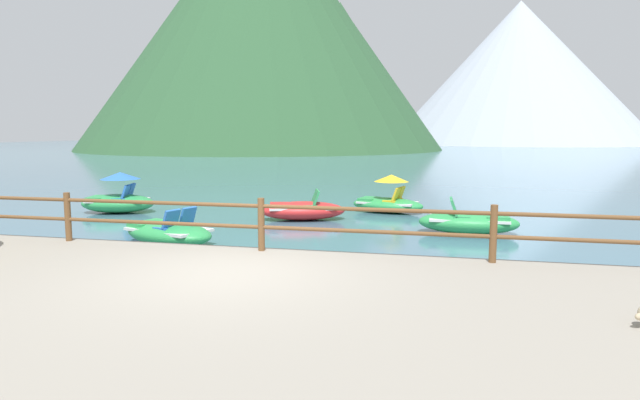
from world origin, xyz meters
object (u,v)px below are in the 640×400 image
pedal_boat_4 (302,210)px  pedal_boat_3 (388,200)px  pedal_boat_0 (168,232)px  pedal_boat_2 (469,222)px  pedal_boat_1 (118,199)px

pedal_boat_4 → pedal_boat_3: bearing=41.8°
pedal_boat_3 → pedal_boat_4: 3.02m
pedal_boat_0 → pedal_boat_2: pedal_boat_2 is taller
pedal_boat_0 → pedal_boat_1: 5.67m
pedal_boat_2 → pedal_boat_3: (-2.34, 3.15, 0.09)m
pedal_boat_2 → pedal_boat_3: pedal_boat_3 is taller
pedal_boat_2 → pedal_boat_4: (-4.59, 1.14, -0.01)m
pedal_boat_0 → pedal_boat_1: pedal_boat_1 is taller
pedal_boat_4 → pedal_boat_1: bearing=179.5°
pedal_boat_0 → pedal_boat_3: (4.29, 6.04, 0.10)m
pedal_boat_1 → pedal_boat_2: pedal_boat_1 is taller
pedal_boat_0 → pedal_boat_1: (-3.94, 4.08, 0.16)m
pedal_boat_3 → pedal_boat_4: (-2.25, -2.01, -0.10)m
pedal_boat_1 → pedal_boat_4: bearing=-0.5°
pedal_boat_0 → pedal_boat_4: bearing=63.1°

